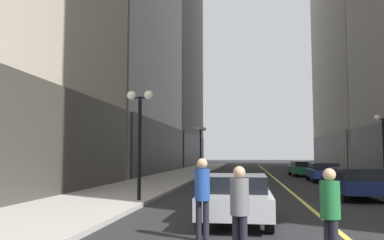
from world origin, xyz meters
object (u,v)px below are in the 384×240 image
Objects in this scene: car_silver at (236,197)px; car_green at (302,168)px; street_lamp_right_mid at (383,133)px; pedestrian_in_blue_hoodie at (202,192)px; car_blue at (323,171)px; car_navy at (355,182)px; pedestrian_in_green_parka at (330,209)px; street_lamp_left_near at (140,120)px; pedestrian_in_grey_suit at (240,206)px; street_lamp_left_far at (201,140)px.

car_silver is 0.84× the size of car_green.
street_lamp_right_mid reaches higher than car_green.
street_lamp_right_mid is (9.64, 17.72, 2.18)m from pedestrian_in_blue_hoodie.
car_blue is at bearing 143.76° from street_lamp_right_mid.
car_blue is at bearing 72.27° from car_silver.
pedestrian_in_green_parka is (-3.22, -10.94, 0.25)m from car_navy.
pedestrian_in_green_parka reaches higher than car_blue.
car_blue is 1.05× the size of street_lamp_left_near.
street_lamp_left_near reaches higher than pedestrian_in_green_parka.
street_lamp_left_near and street_lamp_right_mid have the same top height.
car_navy is 9.77m from street_lamp_right_mid.
car_silver is 2.41× the size of pedestrian_in_grey_suit.
street_lamp_left_near is (-9.01, -20.96, 2.54)m from car_green.
car_navy is 18.08m from car_green.
pedestrian_in_grey_suit is at bearing -99.82° from car_green.
car_green is 2.86× the size of pedestrian_in_grey_suit.
car_green is at bearing 80.18° from pedestrian_in_grey_suit.
pedestrian_in_grey_suit is (0.85, -1.64, -0.08)m from pedestrian_in_blue_hoodie.
pedestrian_in_green_parka reaches higher than car_silver.
street_lamp_left_near reaches higher than pedestrian_in_blue_hoodie.
car_silver is at bearing 111.74° from pedestrian_in_green_parka.
street_lamp_left_near is 21.45m from street_lamp_left_far.
pedestrian_in_blue_hoodie is (-0.69, -2.54, 0.35)m from car_silver.
pedestrian_in_blue_hoodie reaches higher than car_green.
car_navy is 11.83m from pedestrian_in_grey_suit.
car_green is at bearing 78.21° from car_silver.
street_lamp_left_far reaches higher than car_blue.
car_navy is at bearing 73.60° from pedestrian_in_green_parka.
pedestrian_in_green_parka is 0.38× the size of street_lamp_left_far.
pedestrian_in_blue_hoodie reaches higher than pedestrian_in_grey_suit.
street_lamp_left_far is (-9.01, 0.49, 2.54)m from car_green.
car_navy is 0.97× the size of street_lamp_right_mid.
car_green is at bearing 111.63° from street_lamp_right_mid.
street_lamp_left_far is (-4.01, 29.40, 2.27)m from pedestrian_in_grey_suit.
street_lamp_left_near is (-4.01, 7.95, 2.27)m from pedestrian_in_grey_suit.
car_navy is 0.97× the size of street_lamp_left_far.
car_blue is at bearing 79.86° from pedestrian_in_green_parka.
car_silver is at bearing -107.73° from car_blue.
car_green is 10.58m from street_lamp_right_mid.
pedestrian_in_grey_suit is 0.38× the size of street_lamp_left_near.
car_silver is 0.95× the size of car_navy.
pedestrian_in_blue_hoodie is at bearing -121.49° from car_navy.
pedestrian_in_blue_hoodie is 7.39m from street_lamp_left_near.
car_silver and car_navy have the same top height.
car_blue is at bearing 86.36° from car_navy.
pedestrian_in_grey_suit is 0.38× the size of street_lamp_left_far.
car_silver is at bearing 74.74° from pedestrian_in_blue_hoodie.
pedestrian_in_blue_hoodie is at bearing -83.50° from street_lamp_left_far.
street_lamp_left_far reaches higher than car_green.
street_lamp_left_far reaches higher than car_navy.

